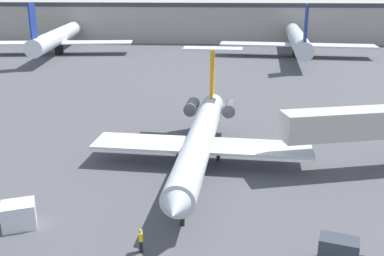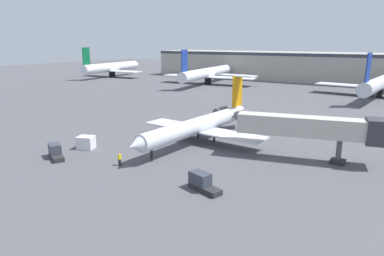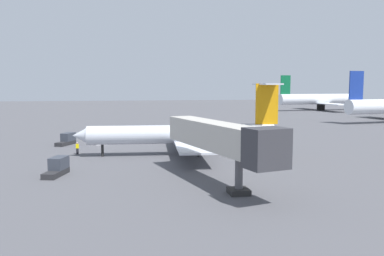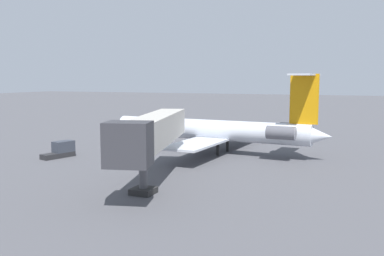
{
  "view_description": "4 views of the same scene",
  "coord_description": "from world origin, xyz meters",
  "px_view_note": "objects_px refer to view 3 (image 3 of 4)",
  "views": [
    {
      "loc": [
        4.81,
        -40.89,
        17.17
      ],
      "look_at": [
        2.09,
        -0.85,
        3.93
      ],
      "focal_mm": 41.84,
      "sensor_mm": 36.0,
      "label": 1
    },
    {
      "loc": [
        30.69,
        -45.97,
        15.69
      ],
      "look_at": [
        1.61,
        -1.12,
        2.26
      ],
      "focal_mm": 32.31,
      "sensor_mm": 36.0,
      "label": 2
    },
    {
      "loc": [
        56.38,
        -9.28,
        9.57
      ],
      "look_at": [
        0.42,
        0.7,
        3.47
      ],
      "focal_mm": 37.1,
      "sensor_mm": 36.0,
      "label": 3
    },
    {
      "loc": [
        53.13,
        17.23,
        9.31
      ],
      "look_at": [
        1.74,
        -3.77,
        2.87
      ],
      "focal_mm": 39.9,
      "sensor_mm": 36.0,
      "label": 4
    }
  ],
  "objects_px": {
    "jet_bridge": "(223,138)",
    "cargo_container_uld": "(100,138)",
    "ground_crew_marshaller": "(77,148)",
    "regional_jet": "(190,133)",
    "baggage_tug_lead": "(67,140)",
    "baggage_tug_trailing": "(58,167)",
    "parked_airliner_west_end": "(321,99)"
  },
  "relations": [
    {
      "from": "regional_jet",
      "to": "cargo_container_uld",
      "type": "height_order",
      "value": "regional_jet"
    },
    {
      "from": "jet_bridge",
      "to": "cargo_container_uld",
      "type": "bearing_deg",
      "value": -156.77
    },
    {
      "from": "parked_airliner_west_end",
      "to": "regional_jet",
      "type": "bearing_deg",
      "value": -36.91
    },
    {
      "from": "regional_jet",
      "to": "parked_airliner_west_end",
      "type": "height_order",
      "value": "parked_airliner_west_end"
    },
    {
      "from": "jet_bridge",
      "to": "baggage_tug_lead",
      "type": "relative_size",
      "value": 4.46
    },
    {
      "from": "ground_crew_marshaller",
      "to": "baggage_tug_trailing",
      "type": "xyz_separation_m",
      "value": [
        12.99,
        -0.69,
        -0.02
      ]
    },
    {
      "from": "regional_jet",
      "to": "jet_bridge",
      "type": "height_order",
      "value": "regional_jet"
    },
    {
      "from": "ground_crew_marshaller",
      "to": "cargo_container_uld",
      "type": "xyz_separation_m",
      "value": [
        -9.43,
        2.55,
        0.09
      ]
    },
    {
      "from": "cargo_container_uld",
      "to": "regional_jet",
      "type": "bearing_deg",
      "value": 45.38
    },
    {
      "from": "jet_bridge",
      "to": "baggage_tug_lead",
      "type": "height_order",
      "value": "jet_bridge"
    },
    {
      "from": "cargo_container_uld",
      "to": "jet_bridge",
      "type": "bearing_deg",
      "value": 23.23
    },
    {
      "from": "jet_bridge",
      "to": "cargo_container_uld",
      "type": "height_order",
      "value": "jet_bridge"
    },
    {
      "from": "baggage_tug_lead",
      "to": "baggage_tug_trailing",
      "type": "relative_size",
      "value": 0.99
    },
    {
      "from": "ground_crew_marshaller",
      "to": "cargo_container_uld",
      "type": "height_order",
      "value": "cargo_container_uld"
    },
    {
      "from": "jet_bridge",
      "to": "ground_crew_marshaller",
      "type": "height_order",
      "value": "jet_bridge"
    },
    {
      "from": "regional_jet",
      "to": "parked_airliner_west_end",
      "type": "xyz_separation_m",
      "value": [
        -88.5,
        66.48,
        1.27
      ]
    },
    {
      "from": "baggage_tug_trailing",
      "to": "parked_airliner_west_end",
      "type": "relative_size",
      "value": 0.12
    },
    {
      "from": "regional_jet",
      "to": "jet_bridge",
      "type": "bearing_deg",
      "value": 0.4
    },
    {
      "from": "baggage_tug_lead",
      "to": "cargo_container_uld",
      "type": "height_order",
      "value": "cargo_container_uld"
    },
    {
      "from": "baggage_tug_lead",
      "to": "parked_airliner_west_end",
      "type": "distance_m",
      "value": 113.46
    },
    {
      "from": "cargo_container_uld",
      "to": "parked_airliner_west_end",
      "type": "height_order",
      "value": "parked_airliner_west_end"
    },
    {
      "from": "ground_crew_marshaller",
      "to": "baggage_tug_trailing",
      "type": "distance_m",
      "value": 13.01
    },
    {
      "from": "baggage_tug_lead",
      "to": "cargo_container_uld",
      "type": "distance_m",
      "value": 5.18
    },
    {
      "from": "jet_bridge",
      "to": "baggage_tug_trailing",
      "type": "distance_m",
      "value": 18.41
    },
    {
      "from": "jet_bridge",
      "to": "parked_airliner_west_end",
      "type": "xyz_separation_m",
      "value": [
        -106.06,
        66.35,
        -0.34
      ]
    },
    {
      "from": "jet_bridge",
      "to": "baggage_tug_trailing",
      "type": "height_order",
      "value": "jet_bridge"
    },
    {
      "from": "ground_crew_marshaller",
      "to": "baggage_tug_trailing",
      "type": "bearing_deg",
      "value": -3.06
    },
    {
      "from": "regional_jet",
      "to": "ground_crew_marshaller",
      "type": "distance_m",
      "value": 15.9
    },
    {
      "from": "regional_jet",
      "to": "ground_crew_marshaller",
      "type": "xyz_separation_m",
      "value": [
        -3.26,
        -15.42,
        -2.15
      ]
    },
    {
      "from": "ground_crew_marshaller",
      "to": "jet_bridge",
      "type": "bearing_deg",
      "value": 36.73
    },
    {
      "from": "ground_crew_marshaller",
      "to": "regional_jet",
      "type": "bearing_deg",
      "value": 78.05
    },
    {
      "from": "parked_airliner_west_end",
      "to": "cargo_container_uld",
      "type": "bearing_deg",
      "value": -46.31
    }
  ]
}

